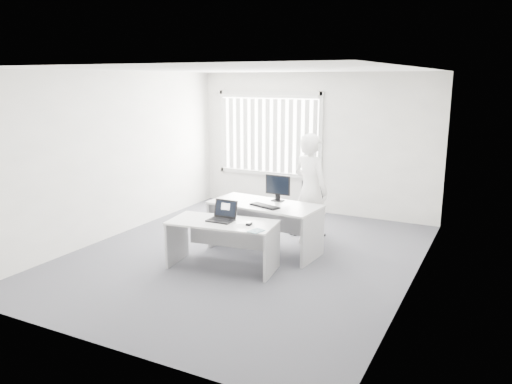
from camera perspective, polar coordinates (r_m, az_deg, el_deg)
The scene contains 18 objects.
ground at distance 7.77m, azimuth -1.40°, elevation -7.30°, with size 6.00×6.00×0.00m, color #53545A.
wall_back at distance 10.12m, azimuth 6.70°, elevation 5.52°, with size 5.00×0.02×2.80m, color beige.
wall_front at distance 5.04m, azimuth -17.95°, elevation -2.48°, with size 5.00×0.02×2.80m, color beige.
wall_left at distance 8.86m, azimuth -15.86°, elevation 4.08°, with size 0.02×6.00×2.80m, color beige.
wall_right at distance 6.61m, azimuth 17.97°, elevation 1.08°, with size 0.02×6.00×2.80m, color beige.
ceiling at distance 7.30m, azimuth -1.52°, elevation 13.81°, with size 5.00×6.00×0.02m, color white.
window at distance 10.45m, azimuth 1.47°, elevation 6.66°, with size 2.32×0.06×1.76m, color beige.
blinds at distance 10.40m, azimuth 1.33°, elevation 6.46°, with size 2.20×0.10×1.50m, color silver, non-canonical shape.
desk_near at distance 7.16m, azimuth -3.84°, elevation -4.87°, with size 1.60×0.91×0.69m.
desk_far at distance 7.81m, azimuth 0.99°, elevation -2.86°, with size 1.77×0.94×0.78m.
office_chair at distance 8.79m, azimuth 6.07°, elevation -3.01°, with size 0.53×0.53×0.92m.
person at distance 8.06m, azimuth 6.25°, elevation 0.21°, with size 0.67×0.44×1.85m, color white.
laptop at distance 7.09m, azimuth -4.10°, elevation -2.25°, with size 0.36×0.32×0.28m, color black, non-canonical shape.
paper_sheet at distance 6.88m, azimuth -1.42°, elevation -3.90°, with size 0.29×0.20×0.00m, color white.
mouse at distance 6.91m, azimuth -0.81°, elevation -3.62°, with size 0.06×0.11×0.04m, color #B0B0B2, non-canonical shape.
booklet at distance 6.65m, azimuth 0.01°, elevation -4.46°, with size 0.15×0.21×0.01m, color white.
keyboard at distance 7.55m, azimuth 1.00°, elevation -1.62°, with size 0.50×0.17×0.02m, color black.
monitor at distance 7.87m, azimuth 2.51°, elevation 0.45°, with size 0.42×0.13×0.42m, color black, non-canonical shape.
Camera 1 is at (3.48, -6.41, 2.68)m, focal length 35.00 mm.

